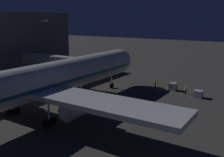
# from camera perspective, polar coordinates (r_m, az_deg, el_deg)

# --- Properties ---
(ground_plane) EXTENTS (320.00, 320.00, 0.00)m
(ground_plane) POSITION_cam_1_polar(r_m,az_deg,el_deg) (50.39, -9.25, -5.67)
(ground_plane) COLOR #383533
(airliner_at_gate) EXTENTS (49.90, 62.60, 18.41)m
(airliner_at_gate) POSITION_cam_1_polar(r_m,az_deg,el_deg) (42.35, -18.35, -1.54)
(airliner_at_gate) COLOR silver
(airliner_at_gate) RESTS_ON ground_plane
(jet_bridge) EXTENTS (21.13, 3.40, 7.45)m
(jet_bridge) POSITION_cam_1_polar(r_m,az_deg,el_deg) (63.53, -11.25, 3.61)
(jet_bridge) COLOR #9E9E99
(jet_bridge) RESTS_ON ground_plane
(apron_floodlight_mast) EXTENTS (2.90, 0.50, 15.60)m
(apron_floodlight_mast) POSITION_cam_1_polar(r_m,az_deg,el_deg) (79.29, -14.34, 7.66)
(apron_floodlight_mast) COLOR #59595E
(apron_floodlight_mast) RESTS_ON ground_plane
(baggage_container_near_belt) EXTENTS (1.55, 1.78, 1.69)m
(baggage_container_near_belt) POSITION_cam_1_polar(r_m,az_deg,el_deg) (61.07, 13.14, -1.71)
(baggage_container_near_belt) COLOR #B7BABF
(baggage_container_near_belt) RESTS_ON ground_plane
(baggage_container_mid_row) EXTENTS (1.68, 1.67, 1.47)m
(baggage_container_mid_row) POSITION_cam_1_polar(r_m,az_deg,el_deg) (56.90, 18.23, -3.22)
(baggage_container_mid_row) COLOR #B7BABF
(baggage_container_mid_row) RESTS_ON ground_plane
(ground_crew_by_belt_loader) EXTENTS (0.40, 0.40, 1.85)m
(ground_crew_by_belt_loader) POSITION_cam_1_polar(r_m,az_deg,el_deg) (63.39, 9.36, -0.85)
(ground_crew_by_belt_loader) COLOR black
(ground_crew_by_belt_loader) RESTS_ON ground_plane
(ground_crew_under_port_wing) EXTENTS (0.40, 0.40, 1.87)m
(ground_crew_under_port_wing) POSITION_cam_1_polar(r_m,az_deg,el_deg) (58.50, 15.71, -2.32)
(ground_crew_under_port_wing) COLOR black
(ground_crew_under_port_wing) RESTS_ON ground_plane
(traffic_cone_nose_port) EXTENTS (0.36, 0.36, 0.55)m
(traffic_cone_nose_port) POSITION_cam_1_polar(r_m,az_deg,el_deg) (65.06, 4.17, -1.03)
(traffic_cone_nose_port) COLOR orange
(traffic_cone_nose_port) RESTS_ON ground_plane
(traffic_cone_nose_starboard) EXTENTS (0.36, 0.36, 0.55)m
(traffic_cone_nose_starboard) POSITION_cam_1_polar(r_m,az_deg,el_deg) (67.20, 0.87, -0.54)
(traffic_cone_nose_starboard) COLOR orange
(traffic_cone_nose_starboard) RESTS_ON ground_plane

